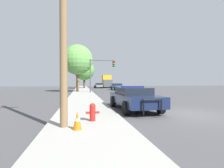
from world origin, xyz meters
TOP-DOWN VIEW (x-y plane):
  - ground_plane at (0.00, 0.00)m, footprint 110.00×110.00m
  - sidewalk_left at (-5.10, 0.00)m, footprint 3.00×110.00m
  - police_car at (-2.25, 1.76)m, footprint 2.25×5.00m
  - fire_hydrant at (-4.91, -1.37)m, footprint 0.54×0.24m
  - utility_pole at (-5.93, -2.10)m, footprint 1.40×0.26m
  - traffic_light at (-2.57, 16.68)m, footprint 3.61×0.35m
  - car_background_distant at (-0.89, 36.60)m, footprint 2.02×4.26m
  - car_background_oncoming at (1.67, 25.40)m, footprint 2.10×4.50m
  - box_truck at (1.72, 40.02)m, footprint 2.86×7.97m
  - tree_sidewalk_mid at (-5.86, 19.72)m, footprint 4.74×4.74m
  - tree_sidewalk_far at (-4.58, 33.89)m, footprint 4.81×4.81m
  - traffic_cone at (-5.47, -2.53)m, footprint 0.29×0.29m

SIDE VIEW (x-z plane):
  - ground_plane at x=0.00m, z-range 0.00..0.00m
  - sidewalk_left at x=-5.10m, z-range 0.00..0.13m
  - traffic_cone at x=-5.47m, z-range 0.13..0.72m
  - fire_hydrant at x=-4.91m, z-range 0.15..0.85m
  - car_background_distant at x=-0.89m, z-range 0.04..1.34m
  - car_background_oncoming at x=1.67m, z-range 0.05..1.36m
  - police_car at x=-2.25m, z-range 0.03..1.44m
  - box_truck at x=1.72m, z-range 0.08..3.49m
  - traffic_light at x=-2.57m, z-range 1.12..5.86m
  - utility_pole at x=-5.93m, z-range 0.24..7.46m
  - tree_sidewalk_far at x=-4.58m, z-range 1.06..7.76m
  - tree_sidewalk_mid at x=-5.86m, z-range 1.41..8.75m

